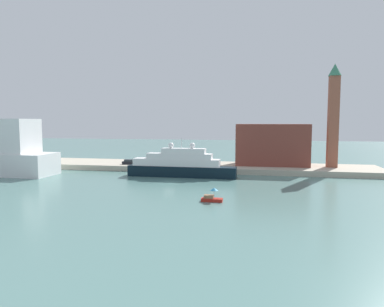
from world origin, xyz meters
name	(u,v)px	position (x,y,z in m)	size (l,w,h in m)	color
ground	(169,183)	(0.00, 0.00, 0.00)	(400.00, 400.00, 0.00)	slate
quay_dock	(191,166)	(0.00, 25.02, 0.78)	(110.00, 18.03, 1.55)	#B7AD99
large_yacht	(180,165)	(0.38, 9.51, 3.07)	(28.86, 3.93, 10.29)	black
small_motorboat	(212,197)	(12.75, -17.28, 0.81)	(3.87, 1.53, 2.56)	#B22319
harbor_building	(272,145)	(24.50, 27.48, 7.71)	(21.19, 10.17, 12.30)	brown
bell_tower	(333,113)	(41.19, 25.89, 17.12)	(3.60, 3.60, 29.21)	#93513D
parked_car	(130,162)	(-18.24, 20.60, 2.19)	(4.51, 1.66, 1.49)	black
person_figure	(146,162)	(-13.27, 21.12, 2.32)	(0.36, 0.36, 1.67)	maroon
mooring_bollard	(186,166)	(0.34, 17.11, 1.96)	(0.36, 0.36, 0.82)	black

